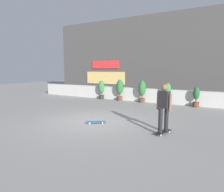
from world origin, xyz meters
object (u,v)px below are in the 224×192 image
object	(u,v)px
skateboard_near_camera	(96,122)
potted_plant_1	(120,88)
potted_plant_2	(142,90)
potted_plant_4	(196,96)
potted_plant_3	(167,92)
potted_plant_0	(101,89)
skater_foreground	(164,107)

from	to	relation	value
skateboard_near_camera	potted_plant_1	bearing A→B (deg)	108.44
potted_plant_2	potted_plant_4	distance (m)	3.34
potted_plant_2	potted_plant_3	xyz separation A→B (m)	(1.66, 0.00, -0.08)
potted_plant_4	potted_plant_2	bearing A→B (deg)	-180.00
potted_plant_0	potted_plant_3	bearing A→B (deg)	-0.00
potted_plant_1	skater_foreground	distance (m)	7.47
potted_plant_3	skateboard_near_camera	size ratio (longest dim) A/B	1.79
skateboard_near_camera	potted_plant_3	bearing A→B (deg)	76.87
potted_plant_1	potted_plant_4	distance (m)	4.98
potted_plant_0	potted_plant_3	distance (m)	4.83
potted_plant_1	skateboard_near_camera	xyz separation A→B (m)	(1.94, -5.82, -0.79)
potted_plant_3	skater_foreground	world-z (taller)	skater_foreground
potted_plant_1	potted_plant_3	bearing A→B (deg)	0.00
potted_plant_4	potted_plant_3	bearing A→B (deg)	-180.00
potted_plant_2	skateboard_near_camera	distance (m)	5.88
potted_plant_2	potted_plant_3	distance (m)	1.66
potted_plant_3	skater_foreground	xyz separation A→B (m)	(1.39, -5.81, 0.17)
potted_plant_1	potted_plant_3	distance (m)	3.30
potted_plant_3	potted_plant_0	bearing A→B (deg)	180.00
potted_plant_0	potted_plant_2	world-z (taller)	potted_plant_2
potted_plant_1	potted_plant_3	size ratio (longest dim) A/B	1.08
potted_plant_2	potted_plant_3	size ratio (longest dim) A/B	1.08
potted_plant_4	skater_foreground	distance (m)	5.83
skater_foreground	potted_plant_1	bearing A→B (deg)	128.89
potted_plant_1	potted_plant_4	bearing A→B (deg)	0.00
potted_plant_1	skater_foreground	world-z (taller)	skater_foreground
potted_plant_0	potted_plant_4	world-z (taller)	potted_plant_0
potted_plant_0	potted_plant_4	xyz separation A→B (m)	(6.50, 0.00, -0.15)
skateboard_near_camera	potted_plant_2	bearing A→B (deg)	92.92
potted_plant_0	potted_plant_1	bearing A→B (deg)	-0.00
potted_plant_2	potted_plant_4	bearing A→B (deg)	0.00
potted_plant_4	skateboard_near_camera	size ratio (longest dim) A/B	1.55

